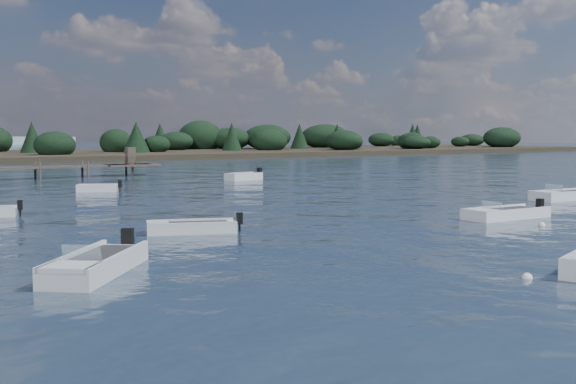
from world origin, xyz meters
TOP-DOWN VIEW (x-y plane):
  - ground at (0.00, 60.00)m, footprint 400.00×400.00m
  - dinghy_extra_b at (-14.14, 2.78)m, footprint 4.38×4.85m
  - tender_far_white at (-4.70, 31.44)m, footprint 3.04×2.22m
  - dinghy_mid_white_b at (17.62, 9.84)m, footprint 5.09×2.01m
  - dinghy_mid_white_a at (6.90, 5.38)m, footprint 4.84×1.78m
  - tender_far_grey_b at (9.82, 36.32)m, footprint 3.86×2.09m
  - dinghy_mid_grey at (-8.02, 9.20)m, footprint 4.02×2.61m
  - buoy_a at (-3.97, -4.59)m, footprint 0.32×0.32m
  - buoy_b at (6.15, 2.71)m, footprint 0.32×0.32m
  - buoy_c at (-8.29, 10.15)m, footprint 0.32×0.32m
  - buoy_d at (18.19, 9.68)m, footprint 0.32×0.32m
  - far_headland at (25.00, 100.00)m, footprint 190.00×40.00m

SIDE VIEW (x-z plane):
  - ground at x=0.00m, z-range 0.00..0.00m
  - buoy_a at x=-3.97m, z-range -0.16..0.16m
  - buoy_b at x=6.15m, z-range -0.16..0.16m
  - buoy_c at x=-8.29m, z-range -0.16..0.16m
  - buoy_d at x=18.19m, z-range -0.16..0.16m
  - dinghy_mid_grey at x=-8.02m, z-range -0.37..0.64m
  - dinghy_mid_white_a at x=6.90m, z-range -0.42..0.71m
  - tender_far_white at x=-4.70m, z-range -0.38..0.67m
  - dinghy_mid_white_b at x=17.62m, z-range -0.46..0.79m
  - dinghy_extra_b at x=-14.14m, z-range -0.48..0.83m
  - tender_far_grey_b at x=9.82m, z-range -0.46..0.83m
  - far_headland at x=25.00m, z-range -0.94..4.86m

